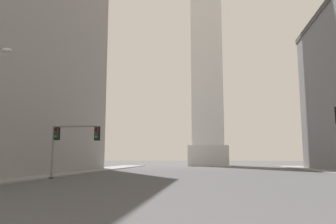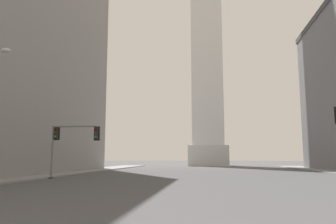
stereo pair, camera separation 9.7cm
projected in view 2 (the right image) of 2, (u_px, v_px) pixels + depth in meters
sidewalk_left at (24, 177)px, 30.77m from camera, size 5.00×91.89×0.15m
obelisk at (206, 14)px, 81.99m from camera, size 9.17×9.17×77.63m
traffic_light_mid_left at (69, 138)px, 30.67m from camera, size 4.71×0.50×4.93m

